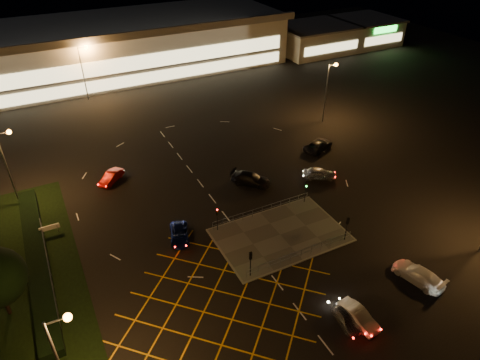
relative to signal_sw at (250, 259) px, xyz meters
name	(u,v)px	position (x,y,z in m)	size (l,w,h in m)	color
ground	(256,230)	(4.00, 5.99, -2.37)	(180.00, 180.00, 0.00)	black
pedestrian_island	(280,235)	(6.00, 3.99, -2.31)	(14.00, 9.00, 0.12)	#4C4944
hedge	(37,258)	(-19.00, 11.99, -1.87)	(2.00, 26.00, 1.00)	black
supermarket	(119,46)	(4.00, 67.95, 2.95)	(72.00, 26.50, 10.50)	beige
retail_unit_a	(315,38)	(50.00, 59.97, 0.85)	(18.80, 14.80, 6.35)	beige
retail_unit_b	(365,30)	(66.00, 59.95, 0.85)	(14.80, 14.80, 6.35)	beige
streetlight_sw	(63,354)	(-17.56, -6.01, 4.20)	(1.78, 0.56, 10.03)	slate
streetlight_nw	(8,158)	(-19.56, 23.99, 4.20)	(1.78, 0.56, 10.03)	slate
streetlight_ne	(329,85)	(28.44, 25.99, 4.20)	(1.78, 0.56, 10.03)	slate
streetlight_far_left	(84,65)	(-5.56, 53.99, 4.20)	(1.78, 0.56, 10.03)	slate
streetlight_far_right	(268,36)	(34.44, 55.99, 4.20)	(1.78, 0.56, 10.03)	slate
signal_sw	(250,259)	(0.00, 0.00, 0.00)	(0.28, 0.30, 3.15)	black
signal_se	(347,224)	(12.00, 0.00, 0.00)	(0.28, 0.30, 3.15)	black
signal_nw	(217,214)	(0.00, 7.99, 0.00)	(0.28, 0.30, 3.15)	black
signal_ne	(306,187)	(12.00, 7.99, 0.00)	(0.28, 0.30, 3.15)	black
car_near_silver	(346,318)	(5.01, -8.88, -1.73)	(1.50, 3.74, 1.27)	#97999E
car_queue_white	(358,316)	(6.04, -9.30, -1.67)	(1.46, 4.20, 1.38)	silver
car_left_blue	(179,234)	(-4.37, 8.68, -1.75)	(2.03, 4.41, 1.22)	#0E1954
car_far_dkgrey	(251,179)	(7.99, 14.85, -1.59)	(2.18, 5.37, 1.56)	black
car_right_silver	(319,173)	(16.98, 11.77, -1.61)	(1.80, 4.47, 1.52)	#A5A8AC
car_circ_red	(111,177)	(-8.52, 23.81, -1.67)	(1.48, 4.26, 1.40)	maroon
car_east_grey	(318,145)	(21.55, 18.39, -1.62)	(2.47, 5.35, 1.49)	black
car_approach_white	(418,275)	(14.69, -8.08, -1.60)	(2.15, 5.29, 1.54)	silver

